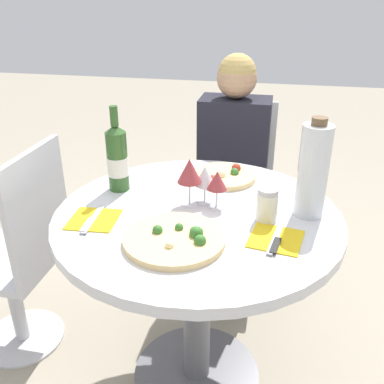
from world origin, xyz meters
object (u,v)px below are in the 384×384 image
(dining_table, at_px, (197,255))
(chair_behind_diner, at_px, (233,193))
(chair_empty_side, at_px, (21,259))
(tall_carafe, at_px, (313,171))
(pizza_large, at_px, (176,238))
(wine_bottle, at_px, (117,158))
(seated_diner, at_px, (230,188))

(dining_table, xyz_separation_m, chair_behind_diner, (0.03, 0.84, -0.15))
(dining_table, height_order, chair_empty_side, chair_empty_side)
(tall_carafe, bearing_deg, pizza_large, -146.24)
(dining_table, bearing_deg, chair_behind_diner, 87.86)
(wine_bottle, bearing_deg, tall_carafe, -4.93)
(chair_behind_diner, relative_size, chair_empty_side, 1.00)
(chair_behind_diner, bearing_deg, seated_diner, 90.00)
(chair_behind_diner, bearing_deg, chair_empty_side, 46.05)
(chair_behind_diner, height_order, wine_bottle, wine_bottle)
(seated_diner, height_order, tall_carafe, seated_diner)
(pizza_large, distance_m, tall_carafe, 0.48)
(dining_table, distance_m, pizza_large, 0.27)
(chair_behind_diner, height_order, tall_carafe, tall_carafe)
(wine_bottle, bearing_deg, chair_empty_side, -169.07)
(chair_behind_diner, bearing_deg, wine_bottle, 63.95)
(seated_diner, bearing_deg, pizza_large, 86.32)
(dining_table, bearing_deg, seated_diner, 87.42)
(seated_diner, relative_size, chair_empty_side, 1.28)
(dining_table, relative_size, wine_bottle, 3.06)
(seated_diner, height_order, chair_empty_side, seated_diner)
(chair_behind_diner, relative_size, tall_carafe, 2.78)
(dining_table, height_order, pizza_large, pizza_large)
(pizza_large, relative_size, tall_carafe, 0.92)
(dining_table, height_order, chair_behind_diner, chair_behind_diner)
(chair_empty_side, bearing_deg, chair_behind_diner, -43.95)
(dining_table, bearing_deg, tall_carafe, 9.97)
(dining_table, height_order, wine_bottle, wine_bottle)
(chair_empty_side, height_order, wine_bottle, wine_bottle)
(chair_behind_diner, relative_size, pizza_large, 3.02)
(seated_diner, bearing_deg, chair_empty_side, 40.44)
(chair_behind_diner, distance_m, chair_empty_side, 1.10)
(dining_table, relative_size, pizza_large, 3.17)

